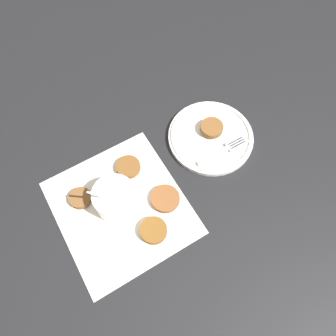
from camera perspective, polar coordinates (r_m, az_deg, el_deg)
The scene contains 10 objects.
ground_plane at distance 0.84m, azimuth -8.58°, elevation -7.60°, with size 4.00×4.00×0.00m, color black.
napkin at distance 0.84m, azimuth -8.18°, elevation -6.81°, with size 0.37×0.35×0.00m.
sauce_bowl at distance 0.82m, azimuth -9.14°, elevation -5.39°, with size 0.12×0.11×0.13m.
fritter_0 at distance 0.83m, azimuth -0.48°, elevation -5.37°, with size 0.07×0.07×0.01m.
fritter_1 at distance 0.87m, azimuth -6.92°, elevation 0.19°, with size 0.06×0.06×0.02m.
fritter_2 at distance 0.86m, azimuth -15.02°, elevation -5.08°, with size 0.06×0.06×0.02m.
fritter_3 at distance 0.81m, azimuth -2.52°, elevation -10.82°, with size 0.07×0.07×0.02m.
serving_plate at distance 0.92m, azimuth 7.45°, elevation 5.45°, with size 0.24×0.24×0.02m.
fritter_on_plate at distance 0.92m, azimuth 7.64°, elevation 6.96°, with size 0.06×0.06×0.02m.
fork at distance 0.90m, azimuth 10.32°, elevation 3.43°, with size 0.04×0.16×0.00m.
Camera 1 is at (0.28, -0.06, 0.79)m, focal length 35.00 mm.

